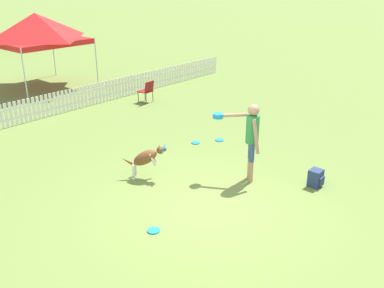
{
  "coord_description": "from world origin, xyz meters",
  "views": [
    {
      "loc": [
        -5.79,
        -4.57,
        4.27
      ],
      "look_at": [
        0.67,
        1.06,
        0.83
      ],
      "focal_mm": 40.0,
      "sensor_mm": 36.0,
      "label": 1
    }
  ],
  "objects_px": {
    "frisbee_near_dog": "(154,230)",
    "backpack_on_grass": "(316,178)",
    "handler_person": "(250,133)",
    "leaping_dog": "(146,157)",
    "frisbee_near_handler": "(196,143)",
    "canopy_tent_secondary": "(36,29)",
    "folding_chair_blue_left": "(147,90)",
    "frisbee_midfield": "(219,140)"
  },
  "relations": [
    {
      "from": "handler_person",
      "to": "frisbee_near_dog",
      "type": "xyz_separation_m",
      "value": [
        -2.8,
        0.1,
        -1.09
      ]
    },
    {
      "from": "handler_person",
      "to": "leaping_dog",
      "type": "xyz_separation_m",
      "value": [
        -1.4,
        1.75,
        -0.61
      ]
    },
    {
      "from": "folding_chair_blue_left",
      "to": "canopy_tent_secondary",
      "type": "xyz_separation_m",
      "value": [
        -1.23,
        4.73,
        1.82
      ]
    },
    {
      "from": "leaping_dog",
      "to": "frisbee_near_dog",
      "type": "relative_size",
      "value": 3.97
    },
    {
      "from": "handler_person",
      "to": "frisbee_midfield",
      "type": "height_order",
      "value": "handler_person"
    },
    {
      "from": "handler_person",
      "to": "folding_chair_blue_left",
      "type": "xyz_separation_m",
      "value": [
        2.72,
        6.1,
        -0.64
      ]
    },
    {
      "from": "handler_person",
      "to": "frisbee_midfield",
      "type": "relative_size",
      "value": 7.69
    },
    {
      "from": "leaping_dog",
      "to": "frisbee_near_handler",
      "type": "relative_size",
      "value": 3.97
    },
    {
      "from": "handler_person",
      "to": "frisbee_midfield",
      "type": "distance_m",
      "value": 2.67
    },
    {
      "from": "frisbee_near_handler",
      "to": "canopy_tent_secondary",
      "type": "bearing_deg",
      "value": 86.03
    },
    {
      "from": "leaping_dog",
      "to": "frisbee_near_dog",
      "type": "height_order",
      "value": "leaping_dog"
    },
    {
      "from": "handler_person",
      "to": "backpack_on_grass",
      "type": "relative_size",
      "value": 4.63
    },
    {
      "from": "frisbee_midfield",
      "to": "folding_chair_blue_left",
      "type": "height_order",
      "value": "folding_chair_blue_left"
    },
    {
      "from": "backpack_on_grass",
      "to": "frisbee_near_dog",
      "type": "bearing_deg",
      "value": 158.6
    },
    {
      "from": "frisbee_near_dog",
      "to": "canopy_tent_secondary",
      "type": "bearing_deg",
      "value": 68.19
    },
    {
      "from": "backpack_on_grass",
      "to": "folding_chair_blue_left",
      "type": "relative_size",
      "value": 0.48
    },
    {
      "from": "leaping_dog",
      "to": "folding_chair_blue_left",
      "type": "distance_m",
      "value": 6.0
    },
    {
      "from": "frisbee_near_handler",
      "to": "folding_chair_blue_left",
      "type": "distance_m",
      "value": 4.25
    },
    {
      "from": "handler_person",
      "to": "leaping_dog",
      "type": "distance_m",
      "value": 2.32
    },
    {
      "from": "frisbee_midfield",
      "to": "handler_person",
      "type": "bearing_deg",
      "value": -127.54
    },
    {
      "from": "frisbee_near_handler",
      "to": "frisbee_midfield",
      "type": "height_order",
      "value": "same"
    },
    {
      "from": "frisbee_near_dog",
      "to": "canopy_tent_secondary",
      "type": "relative_size",
      "value": 0.07
    },
    {
      "from": "leaping_dog",
      "to": "frisbee_near_handler",
      "type": "distance_m",
      "value": 2.41
    },
    {
      "from": "canopy_tent_secondary",
      "to": "folding_chair_blue_left",
      "type": "bearing_deg",
      "value": -75.4
    },
    {
      "from": "frisbee_midfield",
      "to": "backpack_on_grass",
      "type": "relative_size",
      "value": 0.6
    },
    {
      "from": "frisbee_near_dog",
      "to": "frisbee_midfield",
      "type": "relative_size",
      "value": 1.0
    },
    {
      "from": "frisbee_midfield",
      "to": "canopy_tent_secondary",
      "type": "distance_m",
      "value": 9.18
    },
    {
      "from": "frisbee_near_dog",
      "to": "folding_chair_blue_left",
      "type": "relative_size",
      "value": 0.29
    },
    {
      "from": "leaping_dog",
      "to": "frisbee_midfield",
      "type": "bearing_deg",
      "value": 145.21
    },
    {
      "from": "frisbee_near_handler",
      "to": "frisbee_near_dog",
      "type": "height_order",
      "value": "same"
    },
    {
      "from": "frisbee_near_handler",
      "to": "folding_chair_blue_left",
      "type": "height_order",
      "value": "folding_chair_blue_left"
    },
    {
      "from": "frisbee_near_handler",
      "to": "frisbee_near_dog",
      "type": "bearing_deg",
      "value": -149.4
    },
    {
      "from": "frisbee_near_dog",
      "to": "folding_chair_blue_left",
      "type": "height_order",
      "value": "folding_chair_blue_left"
    },
    {
      "from": "canopy_tent_secondary",
      "to": "frisbee_near_dog",
      "type": "bearing_deg",
      "value": -111.81
    },
    {
      "from": "canopy_tent_secondary",
      "to": "frisbee_near_handler",
      "type": "bearing_deg",
      "value": -93.97
    },
    {
      "from": "frisbee_near_handler",
      "to": "frisbee_midfield",
      "type": "distance_m",
      "value": 0.69
    },
    {
      "from": "leaping_dog",
      "to": "frisbee_midfield",
      "type": "distance_m",
      "value": 2.93
    },
    {
      "from": "frisbee_near_dog",
      "to": "backpack_on_grass",
      "type": "height_order",
      "value": "backpack_on_grass"
    },
    {
      "from": "backpack_on_grass",
      "to": "frisbee_midfield",
      "type": "bearing_deg",
      "value": 76.29
    },
    {
      "from": "frisbee_midfield",
      "to": "frisbee_near_handler",
      "type": "bearing_deg",
      "value": 148.66
    },
    {
      "from": "frisbee_midfield",
      "to": "canopy_tent_secondary",
      "type": "height_order",
      "value": "canopy_tent_secondary"
    },
    {
      "from": "backpack_on_grass",
      "to": "canopy_tent_secondary",
      "type": "height_order",
      "value": "canopy_tent_secondary"
    }
  ]
}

